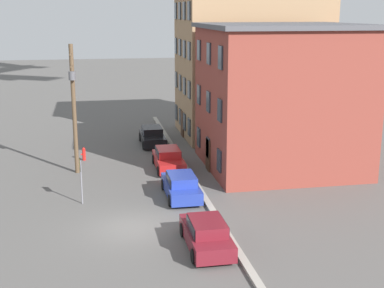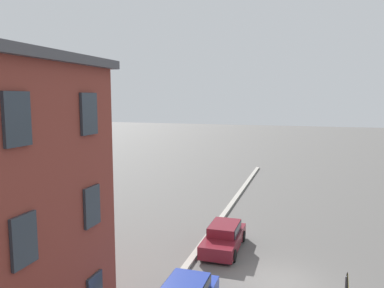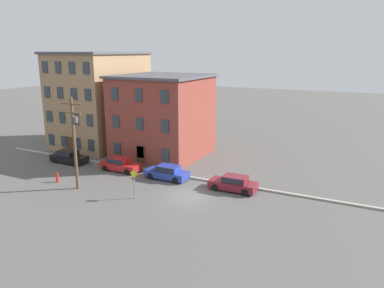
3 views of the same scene
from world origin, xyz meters
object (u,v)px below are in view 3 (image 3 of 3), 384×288
car_blue (167,172)px  car_maroon (234,183)px  car_black (69,156)px  caution_sign (134,179)px  fire_hydrant (57,177)px  car_red (120,164)px  utility_pole (74,138)px

car_blue → car_maroon: same height
car_black → car_maroon: size_ratio=1.00×
caution_sign → car_blue: bearing=90.4°
car_blue → fire_hydrant: car_blue is taller
car_black → fire_hydrant: bearing=-54.7°
car_blue → car_maroon: (7.10, -0.01, 0.00)m
car_red → utility_pole: utility_pole is taller
fire_hydrant → car_blue: bearing=31.6°
car_red → fire_hydrant: bearing=-119.5°
car_maroon → fire_hydrant: (-16.33, -5.68, -0.27)m
car_black → car_blue: (13.12, 0.20, 0.00)m
car_blue → caution_sign: size_ratio=1.62×
car_blue → caution_sign: bearing=-89.6°
car_black → caution_sign: bearing=-22.8°
fire_hydrant → utility_pole: bearing=-7.8°
car_black → fire_hydrant: 6.73m
car_blue → utility_pole: (-6.14, -6.11, 4.09)m
car_black → fire_hydrant: car_black is taller
car_blue → car_maroon: bearing=-0.1°
car_black → car_maroon: 20.22m
car_red → utility_pole: bearing=-91.7°
car_red → caution_sign: 8.43m
car_black → utility_pole: size_ratio=0.51×
car_black → car_blue: 13.12m
car_maroon → car_black: bearing=-179.5°
utility_pole → fire_hydrant: utility_pole is taller
car_black → car_maroon: bearing=0.5°
car_black → car_maroon: same height
car_blue → fire_hydrant: 10.85m
utility_pole → fire_hydrant: bearing=172.2°
utility_pole → caution_sign: bearing=3.6°
car_black → caution_sign: size_ratio=1.62×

